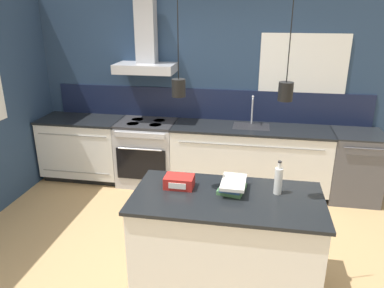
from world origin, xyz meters
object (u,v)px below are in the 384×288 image
oven_range (147,152)px  book_stack (233,185)px  dishwasher (354,166)px  red_supply_box (179,182)px  bottle_on_island (278,180)px

oven_range → book_stack: bearing=-54.4°
dishwasher → red_supply_box: red_supply_box is taller
dishwasher → book_stack: 2.43m
oven_range → bottle_on_island: size_ratio=3.06×
dishwasher → book_stack: (-1.47, -1.87, 0.51)m
oven_range → red_supply_box: 2.13m
bottle_on_island → book_stack: bottle_on_island is taller
red_supply_box → book_stack: bearing=1.2°
oven_range → bottle_on_island: 2.58m
oven_range → book_stack: book_stack is taller
oven_range → bottle_on_island: (1.71, -1.84, 0.58)m
oven_range → dishwasher: bearing=0.1°
dishwasher → bottle_on_island: size_ratio=3.06×
oven_range → dishwasher: 2.80m
oven_range → dishwasher: size_ratio=1.00×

